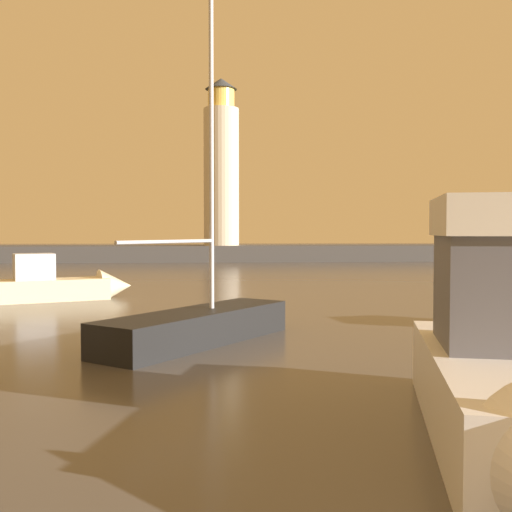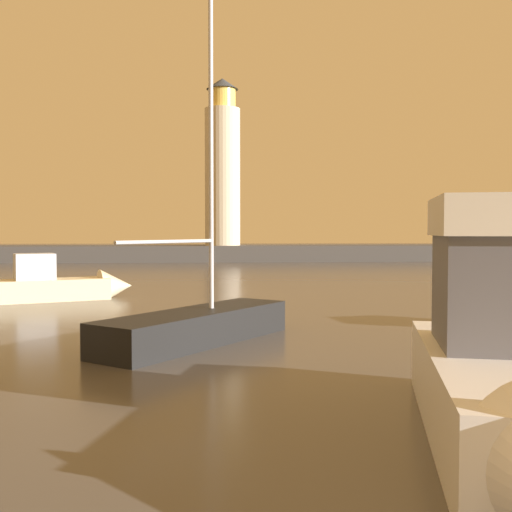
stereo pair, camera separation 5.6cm
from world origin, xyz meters
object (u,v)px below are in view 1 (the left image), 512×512
object	(u,v)px
motorboat_1	(509,372)
lighthouse	(221,167)
sailboat_moored	(197,323)
motorboat_0	(64,285)

from	to	relation	value
motorboat_1	lighthouse	bearing A→B (deg)	92.87
lighthouse	motorboat_1	xyz separation A→B (m)	(2.54, -50.58, -7.88)
motorboat_1	sailboat_moored	size ratio (longest dim) A/B	0.70
lighthouse	motorboat_0	xyz separation A→B (m)	(-7.18, -32.40, -8.31)
motorboat_0	motorboat_1	xyz separation A→B (m)	(9.71, -18.19, 0.44)
lighthouse	motorboat_0	bearing A→B (deg)	-102.49
motorboat_0	sailboat_moored	world-z (taller)	sailboat_moored
sailboat_moored	lighthouse	bearing A→B (deg)	87.93
motorboat_1	sailboat_moored	xyz separation A→B (m)	(-4.07, 7.98, -0.54)
lighthouse	motorboat_1	distance (m)	51.26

